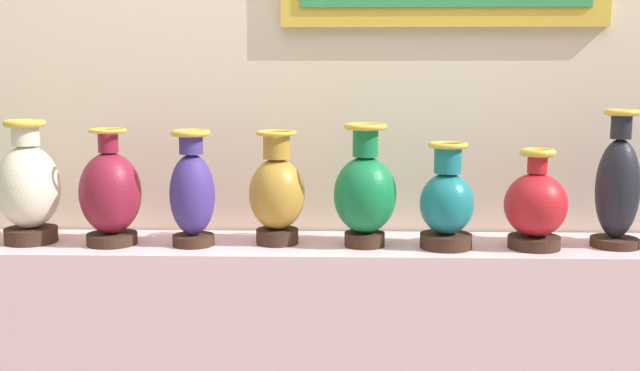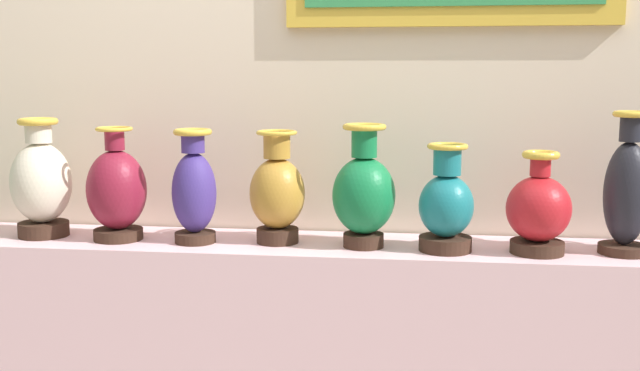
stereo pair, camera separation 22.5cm
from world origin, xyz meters
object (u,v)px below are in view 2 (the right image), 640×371
object	(u,v)px
vase_indigo	(194,191)
vase_onyx	(627,193)
vase_emerald	(364,193)
vase_crimson	(538,210)
vase_burgundy	(117,191)
vase_ochre	(277,193)
vase_ivory	(41,184)
vase_teal	(446,206)

from	to	relation	value
vase_indigo	vase_onyx	size ratio (longest dim) A/B	0.85
vase_emerald	vase_crimson	size ratio (longest dim) A/B	1.24
vase_burgundy	vase_ochre	size ratio (longest dim) A/B	1.02
vase_ivory	vase_burgundy	xyz separation A→B (m)	(0.26, -0.02, -0.02)
vase_ivory	vase_teal	bearing A→B (deg)	-1.61
vase_ivory	vase_indigo	size ratio (longest dim) A/B	1.08
vase_burgundy	vase_ochre	world-z (taller)	vase_burgundy
vase_ochre	vase_teal	distance (m)	0.51
vase_indigo	vase_onyx	world-z (taller)	vase_onyx
vase_burgundy	vase_crimson	distance (m)	1.27
vase_emerald	vase_onyx	xyz separation A→B (m)	(0.75, 0.01, 0.01)
vase_emerald	vase_crimson	bearing A→B (deg)	-1.84
vase_onyx	vase_indigo	bearing A→B (deg)	-179.23
vase_ochre	vase_teal	bearing A→B (deg)	-4.74
vase_burgundy	vase_teal	xyz separation A→B (m)	(1.01, -0.02, -0.02)
vase_emerald	vase_crimson	distance (m)	0.50
vase_ivory	vase_crimson	xyz separation A→B (m)	(1.52, -0.03, -0.04)
vase_ivory	vase_indigo	distance (m)	0.51
vase_ivory	vase_ochre	world-z (taller)	vase_ivory
vase_ivory	vase_onyx	size ratio (longest dim) A/B	0.92
vase_ochre	vase_teal	size ratio (longest dim) A/B	1.09
vase_onyx	vase_ivory	bearing A→B (deg)	179.73
vase_teal	vase_indigo	bearing A→B (deg)	179.22
vase_emerald	vase_onyx	distance (m)	0.75
vase_ochre	vase_emerald	world-z (taller)	vase_emerald
vase_teal	vase_onyx	world-z (taller)	vase_onyx
vase_ivory	vase_teal	distance (m)	1.26
vase_indigo	vase_emerald	world-z (taller)	vase_emerald
vase_indigo	vase_emerald	size ratio (longest dim) A/B	0.95
vase_burgundy	vase_emerald	world-z (taller)	vase_emerald
vase_indigo	vase_onyx	xyz separation A→B (m)	(1.26, 0.02, 0.02)
vase_ochre	vase_crimson	size ratio (longest dim) A/B	1.16
vase_indigo	vase_crimson	xyz separation A→B (m)	(1.02, -0.01, -0.03)
vase_ivory	vase_emerald	bearing A→B (deg)	-1.02
vase_ochre	vase_burgundy	bearing A→B (deg)	-177.10
vase_ivory	vase_burgundy	world-z (taller)	vase_ivory
vase_teal	vase_onyx	distance (m)	0.51
vase_emerald	vase_onyx	world-z (taller)	vase_onyx
vase_indigo	vase_ochre	size ratio (longest dim) A/B	1.02
vase_burgundy	vase_emerald	distance (m)	0.77
vase_ivory	vase_ochre	size ratio (longest dim) A/B	1.09
vase_indigo	vase_burgundy	bearing A→B (deg)	178.54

